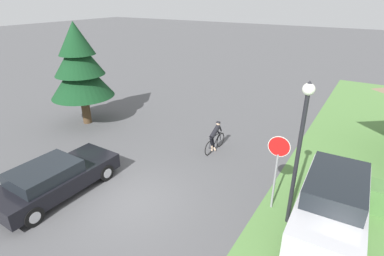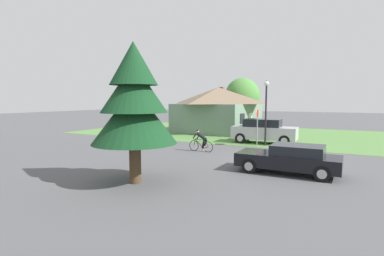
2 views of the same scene
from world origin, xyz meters
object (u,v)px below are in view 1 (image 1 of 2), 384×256
object	(u,v)px
parked_suv_right	(332,203)
stop_sign	(277,159)
sedan_left_lane	(55,178)
cyclist	(215,137)
street_lamp	(301,135)
conifer_tall_near	(79,66)

from	to	relation	value
parked_suv_right	stop_sign	xyz separation A→B (m)	(-1.81, 0.03, 0.98)
sedan_left_lane	cyclist	bearing A→B (deg)	-28.22
street_lamp	stop_sign	bearing A→B (deg)	147.72
sedan_left_lane	parked_suv_right	world-z (taller)	parked_suv_right
sedan_left_lane	cyclist	size ratio (longest dim) A/B	2.59
parked_suv_right	conifer_tall_near	xyz separation A→B (m)	(-13.17, 1.80, 2.33)
street_lamp	parked_suv_right	bearing A→B (deg)	19.07
cyclist	stop_sign	size ratio (longest dim) A/B	0.63
parked_suv_right	street_lamp	world-z (taller)	street_lamp
parked_suv_right	conifer_tall_near	size ratio (longest dim) A/B	0.86
stop_sign	conifer_tall_near	bearing A→B (deg)	-14.32
parked_suv_right	stop_sign	world-z (taller)	stop_sign
sedan_left_lane	conifer_tall_near	distance (m)	7.28
cyclist	street_lamp	xyz separation A→B (m)	(4.26, -3.06, 2.41)
cyclist	parked_suv_right	xyz separation A→B (m)	(5.41, -2.66, 0.25)
sedan_left_lane	parked_suv_right	size ratio (longest dim) A/B	0.93
sedan_left_lane	stop_sign	xyz separation A→B (m)	(6.93, 3.39, 1.24)
parked_suv_right	conifer_tall_near	bearing A→B (deg)	80.27
parked_suv_right	street_lamp	size ratio (longest dim) A/B	1.02
sedan_left_lane	conifer_tall_near	world-z (taller)	conifer_tall_near
parked_suv_right	street_lamp	xyz separation A→B (m)	(-1.14, -0.40, 2.16)
stop_sign	street_lamp	world-z (taller)	street_lamp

